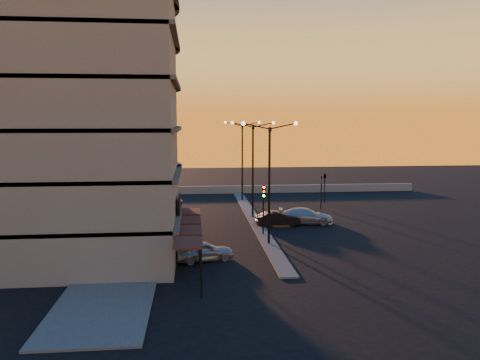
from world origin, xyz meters
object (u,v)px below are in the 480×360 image
car_sedan (278,219)px  car_wagon (306,216)px  traffic_light_main (264,202)px  streetlamp_mid (253,162)px  car_hatchback (204,251)px

car_sedan → car_wagon: 2.85m
traffic_light_main → car_wagon: bearing=41.7°
traffic_light_main → car_wagon: size_ratio=0.85×
streetlamp_mid → car_wagon: size_ratio=1.89×
car_sedan → car_wagon: (2.78, 0.62, 0.06)m
streetlamp_mid → traffic_light_main: streetlamp_mid is taller
streetlamp_mid → car_wagon: bearing=-32.9°
streetlamp_mid → traffic_light_main: (0.00, -7.13, -2.70)m
car_wagon → car_sedan: bearing=114.6°
streetlamp_mid → car_wagon: 7.36m
traffic_light_main → car_sedan: (1.85, 3.51, -2.22)m
car_wagon → car_hatchback: bearing=149.7°
car_hatchback → car_wagon: size_ratio=0.81×
streetlamp_mid → car_wagon: (4.63, -3.00, -4.86)m
traffic_light_main → car_sedan: traffic_light_main is taller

